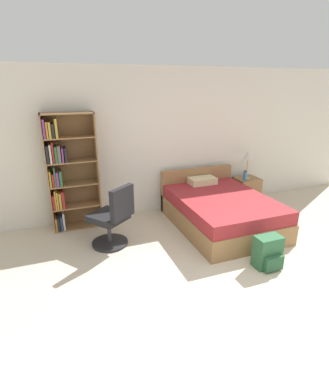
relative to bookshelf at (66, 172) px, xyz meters
The scene contains 9 objects.
ground_plane 3.57m from the bookshelf, 60.81° to the right, with size 14.00×14.00×0.00m, color beige.
wall_back 1.72m from the bookshelf, ahead, with size 9.00×0.06×2.60m.
bookshelf is the anchor object (origin of this frame).
bed 2.61m from the bookshelf, 18.81° to the right, with size 1.45×1.96×0.79m.
office_chair 1.17m from the bookshelf, 58.24° to the right, with size 0.71×0.72×0.96m.
nightstand 3.50m from the bookshelf, ahead, with size 0.46×0.43×0.53m.
table_lamp 3.39m from the bookshelf, ahead, with size 0.22×0.22×0.57m.
water_bottle 3.32m from the bookshelf, ahead, with size 0.07×0.07×0.19m.
backpack_green 3.26m from the bookshelf, 42.62° to the right, with size 0.35×0.28×0.44m.
Camera 1 is at (-1.83, -1.88, 2.29)m, focal length 28.00 mm.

